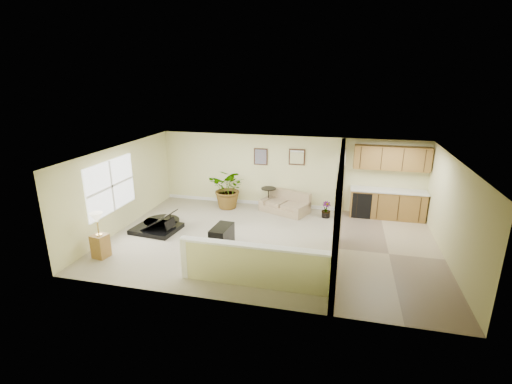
% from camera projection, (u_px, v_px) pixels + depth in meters
% --- Properties ---
extents(floor, '(9.00, 9.00, 0.00)m').
position_uv_depth(floor, '(270.00, 242.00, 10.31)').
color(floor, tan).
rests_on(floor, ground).
extents(back_wall, '(9.00, 0.04, 2.50)m').
position_uv_depth(back_wall, '(288.00, 172.00, 12.72)').
color(back_wall, beige).
rests_on(back_wall, floor).
extents(front_wall, '(9.00, 0.04, 2.50)m').
position_uv_depth(front_wall, '(240.00, 248.00, 7.15)').
color(front_wall, beige).
rests_on(front_wall, floor).
extents(left_wall, '(0.04, 6.00, 2.50)m').
position_uv_depth(left_wall, '(121.00, 188.00, 10.94)').
color(left_wall, beige).
rests_on(left_wall, floor).
extents(right_wall, '(0.04, 6.00, 2.50)m').
position_uv_depth(right_wall, '(453.00, 213.00, 8.93)').
color(right_wall, beige).
rests_on(right_wall, floor).
extents(ceiling, '(9.00, 6.00, 0.04)m').
position_uv_depth(ceiling, '(271.00, 153.00, 9.56)').
color(ceiling, silver).
rests_on(ceiling, back_wall).
extents(kitchen_vinyl, '(2.70, 6.00, 0.01)m').
position_uv_depth(kitchen_vinyl, '(389.00, 254.00, 9.60)').
color(kitchen_vinyl, tan).
rests_on(kitchen_vinyl, floor).
extents(interior_partition, '(0.18, 5.99, 2.50)m').
position_uv_depth(interior_partition, '(339.00, 203.00, 9.78)').
color(interior_partition, beige).
rests_on(interior_partition, floor).
extents(pony_half_wall, '(3.42, 0.22, 1.00)m').
position_uv_depth(pony_half_wall, '(252.00, 265.00, 8.01)').
color(pony_half_wall, beige).
rests_on(pony_half_wall, floor).
extents(left_window, '(0.05, 2.15, 1.45)m').
position_uv_depth(left_window, '(111.00, 186.00, 10.42)').
color(left_window, white).
rests_on(left_window, left_wall).
extents(wall_art_left, '(0.48, 0.04, 0.58)m').
position_uv_depth(wall_art_left, '(261.00, 157.00, 12.75)').
color(wall_art_left, '#3C2315').
rests_on(wall_art_left, back_wall).
extents(wall_mirror, '(0.55, 0.04, 0.55)m').
position_uv_depth(wall_mirror, '(297.00, 157.00, 12.46)').
color(wall_mirror, '#3C2315').
rests_on(wall_mirror, back_wall).
extents(kitchen_cabinets, '(2.36, 0.65, 2.33)m').
position_uv_depth(kitchen_cabinets, '(385.00, 192.00, 11.87)').
color(kitchen_cabinets, olive).
rests_on(kitchen_cabinets, floor).
extents(piano, '(1.58, 1.64, 1.21)m').
position_uv_depth(piano, '(156.00, 213.00, 11.02)').
color(piano, black).
rests_on(piano, floor).
extents(piano_bench, '(0.48, 0.87, 0.56)m').
position_uv_depth(piano_bench, '(222.00, 236.00, 9.98)').
color(piano_bench, black).
rests_on(piano_bench, floor).
extents(loveseat, '(1.88, 1.44, 0.89)m').
position_uv_depth(loveseat, '(285.00, 202.00, 12.53)').
color(loveseat, tan).
rests_on(loveseat, floor).
extents(accent_table, '(0.51, 0.51, 0.74)m').
position_uv_depth(accent_table, '(269.00, 195.00, 12.76)').
color(accent_table, black).
rests_on(accent_table, floor).
extents(palm_plant, '(1.39, 1.24, 1.42)m').
position_uv_depth(palm_plant, '(229.00, 189.00, 12.76)').
color(palm_plant, black).
rests_on(palm_plant, floor).
extents(small_plant, '(0.40, 0.40, 0.53)m').
position_uv_depth(small_plant, '(326.00, 211.00, 12.03)').
color(small_plant, black).
rests_on(small_plant, floor).
extents(lamp_stand, '(0.40, 0.40, 1.20)m').
position_uv_depth(lamp_stand, '(100.00, 239.00, 9.31)').
color(lamp_stand, olive).
rests_on(lamp_stand, floor).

